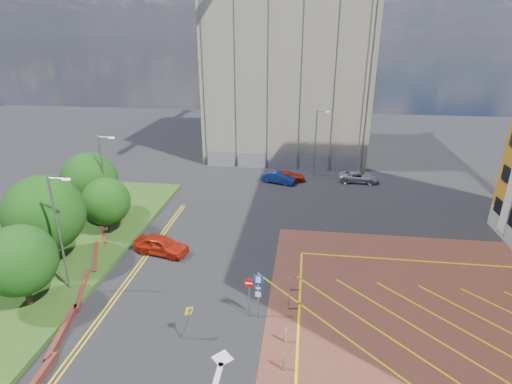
% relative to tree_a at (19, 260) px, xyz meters
% --- Properties ---
extents(ground, '(140.00, 140.00, 0.00)m').
position_rel_tree_a_xyz_m(ground, '(14.00, 0.00, -3.50)').
color(ground, black).
rests_on(ground, ground).
extents(forecourt, '(26.00, 26.00, 0.02)m').
position_rel_tree_a_xyz_m(forecourt, '(28.00, 0.00, -3.49)').
color(forecourt, brown).
rests_on(forecourt, ground).
extents(grass_bed, '(14.00, 32.00, 0.30)m').
position_rel_tree_a_xyz_m(grass_bed, '(-4.00, 6.00, -3.35)').
color(grass_bed, '#274416').
rests_on(grass_bed, ground).
extents(retaining_wall, '(6.06, 20.33, 0.40)m').
position_rel_tree_a_xyz_m(retaining_wall, '(2.20, 2.00, -3.30)').
color(retaining_wall, maroon).
rests_on(retaining_wall, ground).
extents(tree_a, '(4.40, 4.40, 5.41)m').
position_rel_tree_a_xyz_m(tree_a, '(0.00, 0.00, 0.00)').
color(tree_a, '#3D2B1C').
rests_on(tree_a, grass_bed).
extents(tree_b, '(5.60, 5.60, 6.74)m').
position_rel_tree_a_xyz_m(tree_b, '(-1.50, 5.00, 0.73)').
color(tree_b, '#3D2B1C').
rests_on(tree_b, grass_bed).
extents(tree_c, '(4.00, 4.00, 4.90)m').
position_rel_tree_a_xyz_m(tree_c, '(0.50, 10.00, -0.31)').
color(tree_c, '#3D2B1C').
rests_on(tree_c, grass_bed).
extents(tree_d, '(5.00, 5.00, 6.08)m').
position_rel_tree_a_xyz_m(tree_d, '(-2.50, 13.00, 0.37)').
color(tree_d, '#3D2B1C').
rests_on(tree_d, grass_bed).
extents(lamp_left_near, '(1.53, 0.16, 8.00)m').
position_rel_tree_a_xyz_m(lamp_left_near, '(1.58, 2.00, 1.16)').
color(lamp_left_near, '#9EA0A8').
rests_on(lamp_left_near, grass_bed).
extents(lamp_left_far, '(1.53, 0.16, 8.00)m').
position_rel_tree_a_xyz_m(lamp_left_far, '(-0.42, 12.00, 1.16)').
color(lamp_left_far, '#9EA0A8').
rests_on(lamp_left_far, grass_bed).
extents(lamp_back, '(1.53, 0.16, 8.00)m').
position_rel_tree_a_xyz_m(lamp_back, '(18.08, 28.00, 0.86)').
color(lamp_back, '#9EA0A8').
rests_on(lamp_back, ground).
extents(sign_cluster, '(1.17, 0.12, 3.20)m').
position_rel_tree_a_xyz_m(sign_cluster, '(14.30, 0.98, -1.55)').
color(sign_cluster, '#9EA0A8').
rests_on(sign_cluster, ground).
extents(warning_sign, '(0.83, 0.43, 2.24)m').
position_rel_tree_a_xyz_m(warning_sign, '(10.78, -1.41, -2.07)').
color(warning_sign, '#9EA0A8').
rests_on(warning_sign, ground).
extents(bollard_row, '(0.14, 11.14, 0.90)m').
position_rel_tree_a_xyz_m(bollard_row, '(16.30, -1.67, -3.03)').
color(bollard_row, '#9EA0A8').
rests_on(bollard_row, forecourt).
extents(construction_building, '(21.20, 19.20, 22.00)m').
position_rel_tree_a_xyz_m(construction_building, '(14.00, 40.00, 7.50)').
color(construction_building, '#B1A890').
rests_on(construction_building, ground).
extents(construction_fence, '(21.60, 0.06, 2.00)m').
position_rel_tree_a_xyz_m(construction_fence, '(15.00, 30.00, -2.50)').
color(construction_fence, gray).
rests_on(construction_fence, ground).
extents(car_red_left, '(4.68, 2.64, 1.50)m').
position_rel_tree_a_xyz_m(car_red_left, '(5.93, 7.63, -2.75)').
color(car_red_left, '#B6220F').
rests_on(car_red_left, ground).
extents(car_blue_back, '(4.17, 2.53, 1.30)m').
position_rel_tree_a_xyz_m(car_blue_back, '(13.89, 24.83, -2.85)').
color(car_blue_back, navy).
rests_on(car_blue_back, ground).
extents(car_red_back, '(4.36, 2.36, 1.20)m').
position_rel_tree_a_xyz_m(car_red_back, '(14.88, 25.55, -2.90)').
color(car_red_back, red).
rests_on(car_red_back, ground).
extents(car_silver_back, '(4.56, 2.23, 1.25)m').
position_rel_tree_a_xyz_m(car_silver_back, '(23.15, 26.33, -2.88)').
color(car_silver_back, '#B5B4BB').
rests_on(car_silver_back, ground).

